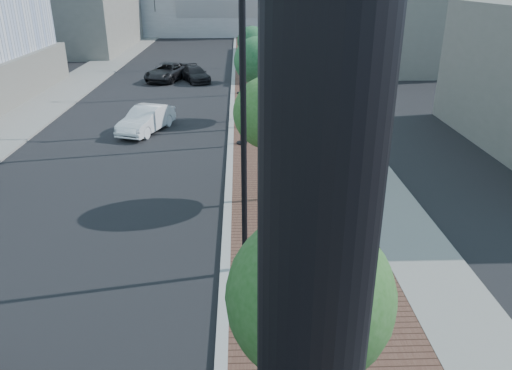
{
  "coord_description": "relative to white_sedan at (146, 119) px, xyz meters",
  "views": [
    {
      "loc": [
        0.5,
        -2.56,
        8.22
      ],
      "look_at": [
        1.0,
        12.0,
        2.0
      ],
      "focal_mm": 34.36,
      "sensor_mm": 36.0,
      "label": 1
    }
  ],
  "objects": [
    {
      "name": "sidewalk",
      "position": [
        8.32,
        15.29,
        -0.67
      ],
      "size": [
        7.0,
        140.0,
        0.12
      ],
      "primitive_type": "cube",
      "color": "#4C2D23",
      "rests_on": "ground"
    },
    {
      "name": "concrete_strip",
      "position": [
        11.02,
        15.29,
        -0.66
      ],
      "size": [
        2.4,
        140.0,
        0.13
      ],
      "primitive_type": "cube",
      "color": "slate",
      "rests_on": "ground"
    },
    {
      "name": "curb",
      "position": [
        4.82,
        15.29,
        -0.66
      ],
      "size": [
        0.3,
        140.0,
        0.14
      ],
      "primitive_type": "cube",
      "color": "gray",
      "rests_on": "ground"
    },
    {
      "name": "west_sidewalk",
      "position": [
        -8.18,
        15.29,
        -0.67
      ],
      "size": [
        4.0,
        140.0,
        0.12
      ],
      "primitive_type": "cube",
      "color": "slate",
      "rests_on": "ground"
    },
    {
      "name": "white_sedan",
      "position": [
        0.0,
        0.0,
        0.0
      ],
      "size": [
        2.93,
        4.67,
        1.45
      ],
      "primitive_type": "imported",
      "rotation": [
        0.0,
        0.0,
        -0.34
      ],
      "color": "white",
      "rests_on": "ground"
    },
    {
      "name": "dark_car_mid",
      "position": [
        -0.81,
        15.12,
        -0.01
      ],
      "size": [
        3.87,
        5.66,
        1.44
      ],
      "primitive_type": "imported",
      "rotation": [
        0.0,
        0.0,
        -0.32
      ],
      "color": "black",
      "rests_on": "ground"
    },
    {
      "name": "dark_car_far",
      "position": [
        1.6,
        14.62,
        -0.11
      ],
      "size": [
        3.16,
        4.58,
        1.23
      ],
      "primitive_type": "imported",
      "rotation": [
        0.0,
        0.0,
        0.38
      ],
      "color": "black",
      "rests_on": "ground"
    },
    {
      "name": "pedestrian",
      "position": [
        10.25,
        -7.55,
        0.14
      ],
      "size": [
        0.74,
        0.63,
        1.72
      ],
      "primitive_type": "imported",
      "rotation": [
        0.0,
        0.0,
        3.56
      ],
      "color": "black",
      "rests_on": "ground"
    },
    {
      "name": "streetlight_1",
      "position": [
        5.31,
        -14.71,
        3.62
      ],
      "size": [
        1.44,
        0.56,
        9.21
      ],
      "color": "black",
      "rests_on": "ground"
    },
    {
      "name": "streetlight_2",
      "position": [
        5.42,
        -2.71,
        4.09
      ],
      "size": [
        1.72,
        0.56,
        9.28
      ],
      "color": "black",
      "rests_on": "ground"
    },
    {
      "name": "streetlight_3",
      "position": [
        5.31,
        9.29,
        3.62
      ],
      "size": [
        1.44,
        0.56,
        9.21
      ],
      "color": "black",
      "rests_on": "ground"
    },
    {
      "name": "streetlight_4",
      "position": [
        5.42,
        21.29,
        4.09
      ],
      "size": [
        1.72,
        0.56,
        9.28
      ],
      "color": "black",
      "rests_on": "ground"
    },
    {
      "name": "traffic_mast",
      "position": [
        4.52,
        0.29,
        4.26
      ],
      "size": [
        5.09,
        0.2,
        8.0
      ],
      "color": "black",
      "rests_on": "ground"
    },
    {
      "name": "tree_0",
      "position": [
        6.47,
        -20.69,
        2.7
      ],
      "size": [
        2.76,
        2.76,
        4.82
      ],
      "color": "#382619",
      "rests_on": "ground"
    },
    {
      "name": "tree_1",
      "position": [
        6.47,
        -9.69,
        2.86
      ],
      "size": [
        2.7,
        2.7,
        4.95
      ],
      "color": "#382619",
      "rests_on": "ground"
    },
    {
      "name": "tree_2",
      "position": [
        6.47,
        2.31,
        2.88
      ],
      "size": [
        2.8,
        2.8,
        5.02
      ],
      "color": "#382619",
      "rests_on": "ground"
    },
    {
      "name": "tree_3",
      "position": [
        6.47,
        14.31,
        2.57
      ],
      "size": [
        2.48,
        2.44,
        4.53
      ],
      "color": "#382619",
      "rests_on": "ground"
    },
    {
      "name": "commercial_block_nw",
      "position": [
        -15.18,
        35.29,
        4.27
      ],
      "size": [
        14.0,
        20.0,
        10.0
      ],
      "primitive_type": "cube",
      "color": "slate",
      "rests_on": "ground"
    },
    {
      "name": "commercial_block_ne",
      "position": [
        20.82,
        25.29,
        3.27
      ],
      "size": [
        12.0,
        22.0,
        8.0
      ],
      "primitive_type": "cube",
      "color": "#64615A",
      "rests_on": "ground"
    },
    {
      "name": "utility_cover_1",
      "position": [
        7.22,
        -16.71,
        -0.6
      ],
      "size": [
        0.5,
        0.5,
        0.02
      ],
      "primitive_type": "cube",
      "color": "black",
      "rests_on": "sidewalk"
    },
    {
      "name": "utility_cover_2",
      "position": [
        7.22,
        -5.71,
        -0.6
      ],
      "size": [
        0.5,
        0.5,
        0.02
      ],
      "primitive_type": "cube",
      "color": "black",
      "rests_on": "sidewalk"
    }
  ]
}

